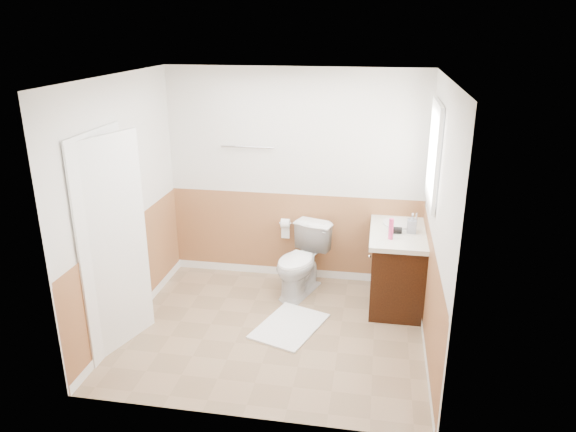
% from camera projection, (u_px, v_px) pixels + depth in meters
% --- Properties ---
extents(floor, '(3.00, 3.00, 0.00)m').
position_uv_depth(floor, '(274.00, 330.00, 5.46)').
color(floor, '#8C7051').
rests_on(floor, ground).
extents(ceiling, '(3.00, 3.00, 0.00)m').
position_uv_depth(ceiling, '(272.00, 77.00, 4.62)').
color(ceiling, white).
rests_on(ceiling, floor).
extents(wall_back, '(3.00, 0.00, 3.00)m').
position_uv_depth(wall_back, '(295.00, 177.00, 6.25)').
color(wall_back, silver).
rests_on(wall_back, floor).
extents(wall_front, '(3.00, 0.00, 3.00)m').
position_uv_depth(wall_front, '(237.00, 274.00, 3.84)').
color(wall_front, silver).
rests_on(wall_front, floor).
extents(wall_left, '(0.00, 3.00, 3.00)m').
position_uv_depth(wall_left, '(123.00, 206.00, 5.28)').
color(wall_left, silver).
rests_on(wall_left, floor).
extents(wall_right, '(0.00, 3.00, 3.00)m').
position_uv_depth(wall_right, '(438.00, 224.00, 4.80)').
color(wall_right, silver).
rests_on(wall_right, floor).
extents(wainscot_back, '(3.00, 0.00, 3.00)m').
position_uv_depth(wainscot_back, '(294.00, 238.00, 6.49)').
color(wainscot_back, '#9E683F').
rests_on(wainscot_back, floor).
extents(wainscot_front, '(3.00, 0.00, 3.00)m').
position_uv_depth(wainscot_front, '(241.00, 362.00, 4.10)').
color(wainscot_front, '#9E683F').
rests_on(wainscot_front, floor).
extents(wainscot_left, '(0.00, 2.60, 2.60)m').
position_uv_depth(wainscot_left, '(132.00, 275.00, 5.53)').
color(wainscot_left, '#9E683F').
rests_on(wainscot_left, floor).
extents(wainscot_right, '(0.00, 2.60, 2.60)m').
position_uv_depth(wainscot_right, '(429.00, 298.00, 5.06)').
color(wainscot_right, '#9E683F').
rests_on(wainscot_right, floor).
extents(toilet, '(0.67, 0.87, 0.79)m').
position_uv_depth(toilet, '(301.00, 261.00, 6.10)').
color(toilet, white).
rests_on(toilet, floor).
extents(bath_mat, '(0.78, 0.94, 0.02)m').
position_uv_depth(bath_mat, '(290.00, 326.00, 5.52)').
color(bath_mat, white).
rests_on(bath_mat, floor).
extents(vanity_cabinet, '(0.55, 1.10, 0.80)m').
position_uv_depth(vanity_cabinet, '(397.00, 267.00, 5.94)').
color(vanity_cabinet, black).
rests_on(vanity_cabinet, floor).
extents(vanity_knob_left, '(0.03, 0.03, 0.03)m').
position_uv_depth(vanity_knob_left, '(370.00, 256.00, 5.85)').
color(vanity_knob_left, white).
rests_on(vanity_knob_left, vanity_cabinet).
extents(vanity_knob_right, '(0.03, 0.03, 0.03)m').
position_uv_depth(vanity_knob_right, '(370.00, 249.00, 6.03)').
color(vanity_knob_right, silver).
rests_on(vanity_knob_right, vanity_cabinet).
extents(countertop, '(0.60, 1.15, 0.05)m').
position_uv_depth(countertop, '(398.00, 231.00, 5.80)').
color(countertop, silver).
rests_on(countertop, vanity_cabinet).
extents(sink_basin, '(0.36, 0.36, 0.02)m').
position_uv_depth(sink_basin, '(399.00, 223.00, 5.93)').
color(sink_basin, silver).
rests_on(sink_basin, countertop).
extents(faucet, '(0.02, 0.02, 0.14)m').
position_uv_depth(faucet, '(416.00, 219.00, 5.88)').
color(faucet, silver).
rests_on(faucet, countertop).
extents(lotion_bottle, '(0.05, 0.05, 0.22)m').
position_uv_depth(lotion_bottle, '(391.00, 229.00, 5.49)').
color(lotion_bottle, '#E33A77').
rests_on(lotion_bottle, countertop).
extents(soap_dispenser, '(0.10, 0.10, 0.21)m').
position_uv_depth(soap_dispenser, '(412.00, 223.00, 5.66)').
color(soap_dispenser, gray).
rests_on(soap_dispenser, countertop).
extents(hair_dryer_body, '(0.14, 0.07, 0.07)m').
position_uv_depth(hair_dryer_body, '(395.00, 230.00, 5.67)').
color(hair_dryer_body, black).
rests_on(hair_dryer_body, countertop).
extents(hair_dryer_handle, '(0.03, 0.03, 0.07)m').
position_uv_depth(hair_dryer_handle, '(392.00, 232.00, 5.70)').
color(hair_dryer_handle, black).
rests_on(hair_dryer_handle, countertop).
extents(mirror_panel, '(0.02, 0.35, 0.90)m').
position_uv_depth(mirror_panel, '(429.00, 162.00, 5.73)').
color(mirror_panel, silver).
rests_on(mirror_panel, wall_right).
extents(window_frame, '(0.04, 0.80, 1.00)m').
position_uv_depth(window_frame, '(434.00, 154.00, 5.18)').
color(window_frame, white).
rests_on(window_frame, wall_right).
extents(window_glass, '(0.01, 0.70, 0.90)m').
position_uv_depth(window_glass, '(436.00, 154.00, 5.18)').
color(window_glass, white).
rests_on(window_glass, wall_right).
extents(door, '(0.29, 0.78, 2.04)m').
position_uv_depth(door, '(114.00, 245.00, 4.93)').
color(door, white).
rests_on(door, wall_left).
extents(door_frame, '(0.02, 0.92, 2.10)m').
position_uv_depth(door_frame, '(106.00, 244.00, 4.93)').
color(door_frame, white).
rests_on(door_frame, wall_left).
extents(door_knob, '(0.06, 0.06, 0.06)m').
position_uv_depth(door_knob, '(136.00, 239.00, 5.25)').
color(door_knob, silver).
rests_on(door_knob, door).
extents(towel_bar, '(0.62, 0.02, 0.02)m').
position_uv_depth(towel_bar, '(247.00, 147.00, 6.17)').
color(towel_bar, silver).
rests_on(towel_bar, wall_back).
extents(tp_holder_bar, '(0.14, 0.02, 0.02)m').
position_uv_depth(tp_holder_bar, '(285.00, 223.00, 6.38)').
color(tp_holder_bar, silver).
rests_on(tp_holder_bar, wall_back).
extents(tp_roll, '(0.10, 0.11, 0.11)m').
position_uv_depth(tp_roll, '(285.00, 223.00, 6.38)').
color(tp_roll, white).
rests_on(tp_roll, tp_holder_bar).
extents(tp_sheet, '(0.10, 0.01, 0.16)m').
position_uv_depth(tp_sheet, '(285.00, 232.00, 6.42)').
color(tp_sheet, white).
rests_on(tp_sheet, tp_roll).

